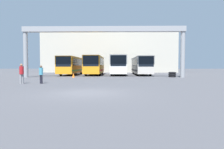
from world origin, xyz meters
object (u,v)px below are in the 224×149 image
Objects in this scene: tire_stack at (172,75)px; pedestrian_near_center at (22,73)px; bus_slot_0 at (72,65)px; traffic_cone at (73,75)px; bus_slot_1 at (95,64)px; bus_slot_2 at (118,64)px; bus_slot_3 at (141,65)px; pedestrian_mid_right at (41,74)px.

pedestrian_near_center is at bearing -146.80° from tire_stack.
bus_slot_0 is at bearing -133.15° from pedestrian_near_center.
bus_slot_1 is at bearing 75.44° from traffic_cone.
bus_slot_2 is 21.24× the size of traffic_cone.
bus_slot_3 is 20.70m from pedestrian_mid_right.
pedestrian_near_center is 19.26m from tire_stack.
pedestrian_mid_right reaches higher than tire_stack.
bus_slot_1 is 18.00m from pedestrian_near_center.
bus_slot_2 reaches higher than traffic_cone.
bus_slot_1 is (4.04, -0.12, 0.06)m from bus_slot_0.
bus_slot_1 is at bearing -178.13° from bus_slot_3.
traffic_cone is (2.54, 9.48, -0.65)m from pedestrian_near_center.
pedestrian_mid_right reaches higher than traffic_cone.
bus_slot_2 is 6.81× the size of pedestrian_near_center.
bus_slot_2 is 11.49× the size of tire_stack.
bus_slot_0 is at bearing -177.93° from bus_slot_2.
pedestrian_mid_right is 9.39m from traffic_cone.
bus_slot_3 is 8.02m from tire_stack.
bus_slot_0 is 12.13m from bus_slot_3.
bus_slot_2 is at bearing 177.86° from bus_slot_3.
tire_stack is at bearing -44.15° from bus_slot_2.
pedestrian_near_center is at bearing -91.79° from bus_slot_0.
bus_slot_3 is 21.75m from pedestrian_near_center.
pedestrian_near_center is at bearing -115.88° from bus_slot_2.
bus_slot_3 is (8.09, 0.26, -0.06)m from bus_slot_1.
tire_stack is at bearing 4.49° from traffic_cone.
bus_slot_0 is 0.95× the size of bus_slot_2.
bus_slot_0 is 17.43m from pedestrian_mid_right.
bus_slot_0 is 20.20× the size of traffic_cone.
pedestrian_mid_right is (1.67, 0.14, -0.08)m from pedestrian_near_center.
bus_slot_3 is at bearing 38.86° from traffic_cone.
bus_slot_0 is at bearing -179.33° from bus_slot_3.
bus_slot_1 reaches higher than pedestrian_mid_right.
tire_stack is at bearing 81.30° from pedestrian_mid_right.
bus_slot_3 is at bearing 103.38° from pedestrian_mid_right.
pedestrian_near_center is 1.09× the size of pedestrian_mid_right.
bus_slot_0 is 1.02× the size of bus_slot_1.
bus_slot_0 is 8.09m from bus_slot_2.
bus_slot_3 is at bearing 1.87° from bus_slot_1.
bus_slot_3 is at bearing 0.67° from bus_slot_0.
tire_stack is (3.43, -7.11, -1.42)m from bus_slot_3.
pedestrian_near_center is 9.83m from traffic_cone.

